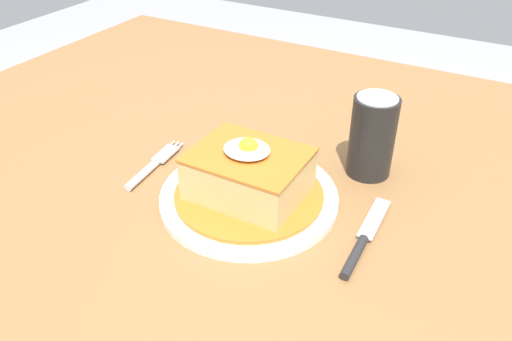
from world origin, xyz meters
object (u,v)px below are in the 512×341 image
object	(u,v)px
main_plate	(249,196)
soda_can	(372,136)
fork	(150,168)
knife	(361,245)

from	to	relation	value
main_plate	soda_can	world-z (taller)	soda_can
fork	knife	world-z (taller)	same
knife	soda_can	size ratio (longest dim) A/B	1.33
fork	main_plate	bearing A→B (deg)	2.20
fork	knife	distance (m)	0.34
soda_can	knife	bearing A→B (deg)	-73.87
knife	soda_can	xyz separation A→B (m)	(-0.05, 0.17, 0.06)
main_plate	fork	world-z (taller)	main_plate
main_plate	knife	size ratio (longest dim) A/B	1.50
main_plate	soda_can	size ratio (longest dim) A/B	2.00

